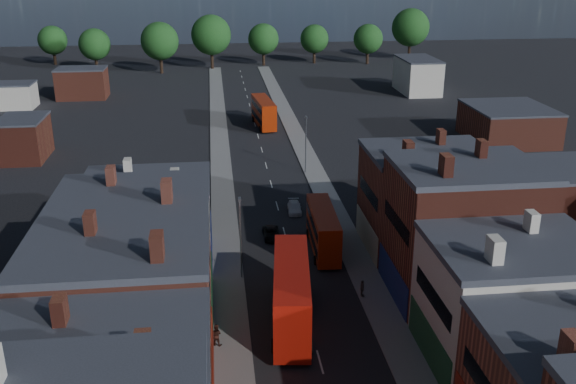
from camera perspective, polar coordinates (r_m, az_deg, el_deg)
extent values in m
cube|color=gray|center=(79.53, -5.78, -0.88)|extent=(3.00, 200.00, 0.12)
cube|color=gray|center=(80.69, 3.49, -0.50)|extent=(3.00, 200.00, 0.12)
cylinder|color=slate|center=(59.60, -4.23, -4.25)|extent=(0.16, 0.16, 8.00)
cube|color=slate|center=(58.04, -4.33, -0.66)|extent=(0.25, 0.70, 0.25)
cylinder|color=slate|center=(88.59, 1.59, 4.15)|extent=(0.16, 0.16, 8.00)
cube|color=slate|center=(87.55, 1.62, 6.66)|extent=(0.25, 0.70, 0.25)
cube|color=#BB150A|center=(52.78, 0.31, -9.03)|extent=(4.15, 12.61, 4.95)
cube|color=black|center=(53.26, 0.31, -9.92)|extent=(4.10, 11.63, 1.01)
cube|color=black|center=(52.21, 0.31, -7.90)|extent=(4.10, 11.63, 1.01)
cylinder|color=black|center=(50.62, -1.28, -13.51)|extent=(0.46, 1.16, 1.13)
cylinder|color=black|center=(50.66, 2.00, -13.50)|extent=(0.46, 1.16, 1.13)
cylinder|color=black|center=(57.37, -1.16, -9.09)|extent=(0.46, 1.16, 1.13)
cylinder|color=black|center=(57.40, 1.68, -9.08)|extent=(0.46, 1.16, 1.13)
cube|color=#AB2509|center=(65.84, 3.14, -3.31)|extent=(2.64, 10.24, 4.07)
cube|color=black|center=(66.16, 3.12, -3.93)|extent=(2.67, 9.43, 0.83)
cube|color=black|center=(65.45, 3.15, -2.53)|extent=(2.67, 9.43, 0.83)
cylinder|color=black|center=(63.58, 2.46, -6.09)|extent=(0.31, 0.93, 0.92)
cylinder|color=black|center=(63.89, 4.53, -6.00)|extent=(0.31, 0.93, 0.92)
cylinder|color=black|center=(69.42, 1.80, -3.70)|extent=(0.31, 0.93, 0.92)
cylinder|color=black|center=(69.70, 3.69, -3.63)|extent=(0.31, 0.93, 0.92)
cube|color=#9F2407|center=(114.08, -2.18, 7.13)|extent=(3.66, 11.43, 4.49)
cube|color=black|center=(114.29, -2.18, 6.70)|extent=(3.63, 10.54, 0.92)
cube|color=black|center=(113.84, -2.19, 7.65)|extent=(3.63, 10.54, 0.92)
cylinder|color=black|center=(110.94, -2.48, 5.62)|extent=(0.41, 1.05, 1.02)
cylinder|color=black|center=(111.39, -1.18, 5.70)|extent=(0.41, 1.05, 1.02)
cylinder|color=black|center=(117.81, -3.10, 6.49)|extent=(0.41, 1.05, 1.02)
cylinder|color=black|center=(118.23, -1.87, 6.56)|extent=(0.41, 1.05, 1.02)
imported|color=black|center=(69.24, -1.45, -3.69)|extent=(1.87, 3.89, 1.07)
imported|color=silver|center=(76.07, 0.58, -1.38)|extent=(1.80, 3.94, 1.12)
imported|color=#3D2018|center=(51.35, -6.40, -12.49)|extent=(0.99, 0.77, 1.81)
imported|color=#5F5C52|center=(57.98, 6.62, -8.50)|extent=(0.43, 0.93, 1.58)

